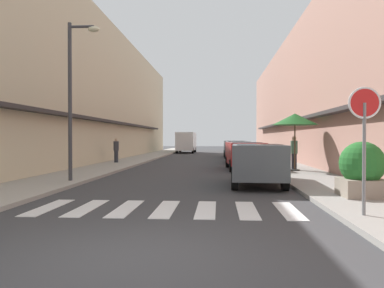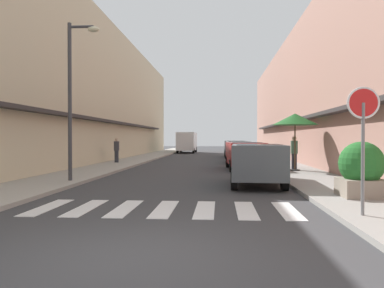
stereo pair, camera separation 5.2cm
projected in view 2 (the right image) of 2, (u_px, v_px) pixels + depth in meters
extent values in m
plane|color=#38383A|center=(200.00, 163.00, 25.26)|extent=(110.77, 110.77, 0.00)
cube|color=#9E998E|center=(128.00, 162.00, 25.63)|extent=(2.62, 70.49, 0.12)
cube|color=gray|center=(275.00, 163.00, 24.89)|extent=(2.62, 70.49, 0.12)
cube|color=beige|center=(82.00, 94.00, 27.35)|extent=(5.00, 47.31, 9.91)
cube|color=#332D2D|center=(119.00, 123.00, 27.18)|extent=(0.50, 33.12, 0.16)
cube|color=#A87A6B|center=(327.00, 96.00, 26.06)|extent=(5.00, 47.31, 9.20)
cube|color=#332D2D|center=(287.00, 122.00, 26.29)|extent=(0.50, 33.12, 0.16)
cube|color=silver|center=(48.00, 207.00, 9.02)|extent=(0.45, 2.20, 0.01)
cube|color=silver|center=(86.00, 208.00, 8.95)|extent=(0.45, 2.20, 0.01)
cube|color=silver|center=(125.00, 208.00, 8.88)|extent=(0.45, 2.20, 0.01)
cube|color=silver|center=(165.00, 209.00, 8.81)|extent=(0.45, 2.20, 0.01)
cube|color=silver|center=(205.00, 209.00, 8.74)|extent=(0.45, 2.20, 0.01)
cube|color=silver|center=(246.00, 210.00, 8.67)|extent=(0.45, 2.20, 0.01)
cube|color=silver|center=(287.00, 211.00, 8.60)|extent=(0.45, 2.20, 0.01)
cube|color=#4C5156|center=(257.00, 160.00, 13.28)|extent=(1.94, 4.13, 1.13)
cube|color=black|center=(258.00, 152.00, 13.07)|extent=(1.58, 2.34, 0.56)
cylinder|color=black|center=(235.00, 173.00, 14.71)|extent=(0.25, 0.65, 0.64)
cylinder|color=black|center=(276.00, 173.00, 14.52)|extent=(0.25, 0.65, 0.64)
cylinder|color=black|center=(234.00, 180.00, 12.06)|extent=(0.25, 0.65, 0.64)
cylinder|color=black|center=(285.00, 181.00, 11.87)|extent=(0.25, 0.65, 0.64)
cube|color=maroon|center=(245.00, 153.00, 19.97)|extent=(1.95, 4.52, 1.13)
cube|color=black|center=(245.00, 147.00, 19.74)|extent=(1.58, 2.55, 0.56)
cylinder|color=black|center=(228.00, 162.00, 21.47)|extent=(0.25, 0.65, 0.64)
cylinder|color=black|center=(256.00, 162.00, 21.42)|extent=(0.25, 0.65, 0.64)
cylinder|color=black|center=(232.00, 166.00, 18.53)|extent=(0.25, 0.65, 0.64)
cylinder|color=black|center=(264.00, 166.00, 18.49)|extent=(0.25, 0.65, 0.64)
cube|color=silver|center=(239.00, 150.00, 25.61)|extent=(1.80, 4.27, 1.13)
cube|color=black|center=(239.00, 145.00, 25.39)|extent=(1.50, 2.40, 0.56)
cylinder|color=black|center=(227.00, 157.00, 27.08)|extent=(0.23, 0.64, 0.64)
cylinder|color=black|center=(249.00, 157.00, 26.94)|extent=(0.23, 0.64, 0.64)
cylinder|color=black|center=(228.00, 159.00, 24.29)|extent=(0.23, 0.64, 0.64)
cylinder|color=black|center=(252.00, 159.00, 24.15)|extent=(0.23, 0.64, 0.64)
cube|color=black|center=(235.00, 148.00, 32.23)|extent=(1.78, 4.44, 1.13)
cube|color=black|center=(235.00, 144.00, 32.01)|extent=(1.48, 2.49, 0.56)
cylinder|color=black|center=(225.00, 153.00, 33.75)|extent=(0.22, 0.64, 0.64)
cylinder|color=black|center=(243.00, 153.00, 33.64)|extent=(0.22, 0.64, 0.64)
cylinder|color=black|center=(226.00, 155.00, 30.84)|extent=(0.22, 0.64, 0.64)
cylinder|color=black|center=(246.00, 155.00, 30.73)|extent=(0.22, 0.64, 0.64)
cube|color=silver|center=(187.00, 141.00, 43.23)|extent=(2.00, 5.42, 2.03)
cube|color=black|center=(187.00, 135.00, 42.95)|extent=(1.66, 3.04, 0.56)
cylinder|color=black|center=(181.00, 150.00, 45.09)|extent=(0.23, 0.64, 0.64)
cylinder|color=black|center=(196.00, 150.00, 44.95)|extent=(0.23, 0.64, 0.64)
cylinder|color=black|center=(177.00, 151.00, 41.54)|extent=(0.23, 0.64, 0.64)
cylinder|color=black|center=(193.00, 151.00, 41.40)|extent=(0.23, 0.64, 0.64)
cylinder|color=slate|center=(363.00, 159.00, 7.51)|extent=(0.07, 0.07, 2.26)
cylinder|color=red|center=(363.00, 103.00, 7.49)|extent=(0.64, 0.03, 0.64)
torus|color=white|center=(363.00, 103.00, 7.49)|extent=(0.65, 0.05, 0.65)
cylinder|color=#38383D|center=(70.00, 102.00, 13.73)|extent=(0.14, 0.14, 5.78)
cylinder|color=#38383D|center=(81.00, 27.00, 13.66)|extent=(0.90, 0.10, 0.10)
ellipsoid|color=beige|center=(93.00, 29.00, 13.63)|extent=(0.44, 0.28, 0.20)
cylinder|color=#262626|center=(295.00, 170.00, 17.98)|extent=(0.48, 0.48, 0.06)
cylinder|color=#4C3823|center=(295.00, 145.00, 17.96)|extent=(0.06, 0.06, 2.47)
cone|color=#19511E|center=(295.00, 119.00, 17.94)|extent=(2.17, 2.17, 0.55)
cube|color=gray|center=(361.00, 188.00, 9.93)|extent=(1.10, 1.10, 0.47)
sphere|color=#236628|center=(361.00, 163.00, 9.92)|extent=(1.17, 1.17, 1.17)
cylinder|color=#282B33|center=(294.00, 162.00, 18.31)|extent=(0.26, 0.26, 0.80)
cylinder|color=#4C7259|center=(294.00, 147.00, 18.30)|extent=(0.34, 0.34, 0.64)
sphere|color=tan|center=(294.00, 138.00, 18.29)|extent=(0.22, 0.22, 0.22)
cylinder|color=#282B33|center=(117.00, 156.00, 24.17)|extent=(0.26, 0.26, 0.76)
cylinder|color=#333338|center=(117.00, 146.00, 24.15)|extent=(0.34, 0.34, 0.60)
sphere|color=tan|center=(116.00, 140.00, 24.15)|extent=(0.21, 0.21, 0.21)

